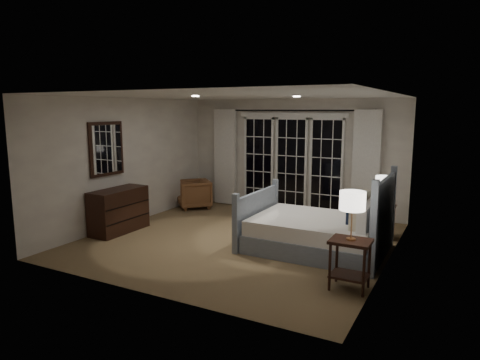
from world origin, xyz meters
The scene contains 20 objects.
floor centered at (0.00, 0.00, 0.00)m, with size 5.00×5.00×0.00m, color brown.
ceiling centered at (0.00, 0.00, 2.50)m, with size 5.00×5.00×0.00m, color silver.
wall_left centered at (-2.50, 0.00, 1.25)m, with size 0.02×5.00×2.50m, color white.
wall_right centered at (2.50, 0.00, 1.25)m, with size 0.02×5.00×2.50m, color white.
wall_back centered at (0.00, 2.50, 1.25)m, with size 5.00×0.02×2.50m, color white.
wall_front centered at (0.00, -2.50, 1.25)m, with size 5.00×0.02×2.50m, color white.
french_doors centered at (0.00, 2.46, 1.09)m, with size 2.50×0.04×2.20m.
curtain_rod centered at (0.00, 2.40, 2.25)m, with size 0.03×0.03×3.50m, color black.
curtain_left centered at (-1.65, 2.38, 1.15)m, with size 0.55×0.10×2.25m, color white.
curtain_right centered at (1.65, 2.38, 1.15)m, with size 0.55×0.10×2.25m, color white.
downlight_a centered at (0.80, 0.60, 2.49)m, with size 0.12×0.12×0.01m, color white.
downlight_b centered at (-0.60, -0.40, 2.49)m, with size 0.12×0.12×0.01m, color white.
bed centered at (1.42, 0.13, 0.32)m, with size 2.17×1.55×1.26m.
nightstand_left centered at (2.23, -1.17, 0.43)m, with size 0.50×0.40×0.65m.
nightstand_right centered at (2.18, 1.32, 0.39)m, with size 0.45×0.36×0.59m.
lamp_left centered at (2.23, -1.17, 1.15)m, with size 0.32×0.32×0.62m.
lamp_right centered at (2.18, 1.32, 1.01)m, with size 0.27×0.27×0.53m.
armchair centered at (-2.10, 1.70, 0.33)m, with size 0.70×0.72×0.66m, color brown.
dresser centered at (-2.23, -0.59, 0.41)m, with size 0.49×1.15×0.81m.
mirror centered at (-2.47, -0.59, 1.55)m, with size 0.05×0.85×1.00m.
Camera 1 is at (3.44, -6.39, 2.28)m, focal length 32.00 mm.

